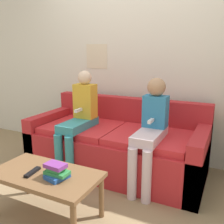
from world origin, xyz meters
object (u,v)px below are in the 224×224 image
tv_remote (32,172)px  couch (117,146)px  coffee_table (46,178)px  person_right (151,127)px  person_left (79,117)px

tv_remote → couch: bearing=71.6°
coffee_table → tv_remote: size_ratio=5.15×
couch → person_right: 0.61m
tv_remote → coffee_table: bearing=23.9°
tv_remote → person_right: bearing=46.1°
person_right → tv_remote: (-0.69, -0.91, -0.22)m
couch → person_right: size_ratio=1.80×
coffee_table → person_left: size_ratio=0.78×
couch → person_left: (-0.38, -0.20, 0.35)m
couch → coffee_table: couch is taller
coffee_table → tv_remote: 0.12m
couch → coffee_table: (-0.14, -1.06, 0.07)m
person_left → tv_remote: size_ratio=6.60×
person_right → coffee_table: bearing=-125.1°
person_left → person_right: person_left is taller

